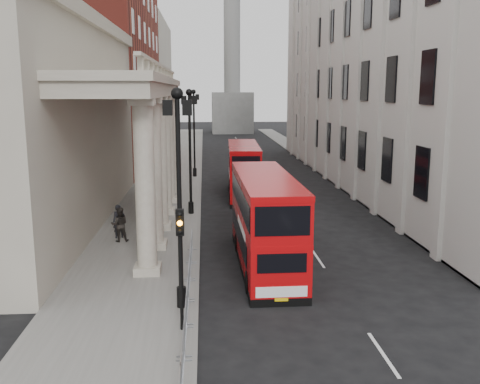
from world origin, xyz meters
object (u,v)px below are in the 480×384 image
Objects in this scene: monument_column at (232,51)px; lamp_post_mid at (190,143)px; pedestrian_a at (119,221)px; pedestrian_c at (142,210)px; traffic_light at (180,247)px; lamp_post_south at (179,185)px; lamp_post_north at (194,127)px; pedestrian_b at (120,225)px; bus_far at (244,169)px; bus_near at (265,219)px.

lamp_post_mid is (-6.60, -72.00, -11.07)m from monument_column.
monument_column reaches higher than pedestrian_a.
traffic_light is at bearing -46.03° from pedestrian_c.
pedestrian_a is at bearing 111.06° from lamp_post_south.
lamp_post_north reaches higher than pedestrian_c.
pedestrian_a is 0.99× the size of pedestrian_b.
bus_far is (4.05, -9.55, -2.75)m from lamp_post_north.
bus_near is (3.80, -10.95, -2.61)m from lamp_post_mid.
lamp_post_north is 4.39× the size of pedestrian_a.
pedestrian_b is (-3.85, 11.38, -2.03)m from traffic_light.
monument_column reaches higher than pedestrian_b.
pedestrian_c is at bearing 63.24° from pedestrian_a.
bus_near is (3.80, -26.95, -2.61)m from lamp_post_north.
pedestrian_a is (-4.01, 12.18, -2.04)m from traffic_light.
lamp_post_north is (-6.60, -56.00, -11.07)m from monument_column.
pedestrian_a is at bearing -97.69° from monument_column.
monument_column is at bearing -105.79° from pedestrian_b.
pedestrian_a is (-3.91, -21.84, -3.84)m from lamp_post_north.
lamp_post_south is 1.00× the size of lamp_post_north.
pedestrian_c is (0.92, 3.48, -0.11)m from pedestrian_a.
pedestrian_b is (-7.80, -13.09, -1.08)m from bus_far.
lamp_post_mid reaches higher than pedestrian_a.
traffic_light is at bearing -87.16° from lamp_post_south.
lamp_post_north is 0.81× the size of bus_near.
bus_far is at bearing 88.28° from bus_near.
traffic_light is 0.44× the size of bus_far.
pedestrian_a is at bearing -100.15° from lamp_post_north.
bus_near is at bearing -18.87° from pedestrian_c.
pedestrian_a is at bearing 145.57° from bus_near.
traffic_light is (0.10, -2.02, -1.80)m from lamp_post_south.
pedestrian_c is (-7.04, -8.81, -1.21)m from bus_far.
traffic_light is (-6.50, -90.02, -12.88)m from monument_column.
lamp_post_mid is 0.81× the size of bus_near.
pedestrian_c is at bearing 101.17° from traffic_light.
lamp_post_mid is at bearing -127.77° from pedestrian_b.
bus_near reaches higher than bus_far.
lamp_post_south is 0.86× the size of bus_far.
lamp_post_south is 1.93× the size of traffic_light.
monument_column is 88.94m from lamp_post_south.
bus_far is at bearing -129.08° from pedestrian_b.
pedestrian_a is (-10.51, -77.84, -14.91)m from monument_column.
traffic_light is (0.10, -34.02, -1.80)m from lamp_post_north.
pedestrian_c is (-2.99, -2.36, -3.96)m from lamp_post_mid.
pedestrian_c is at bearing -97.35° from monument_column.
pedestrian_a is at bearing -72.02° from pedestrian_c.
lamp_post_north is at bearing 113.55° from pedestrian_c.
bus_near is 6.15× the size of pedestrian_c.
bus_near is 17.40m from bus_far.
traffic_light is 12.18m from pedestrian_b.
lamp_post_south is at bearing -90.00° from lamp_post_mid.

